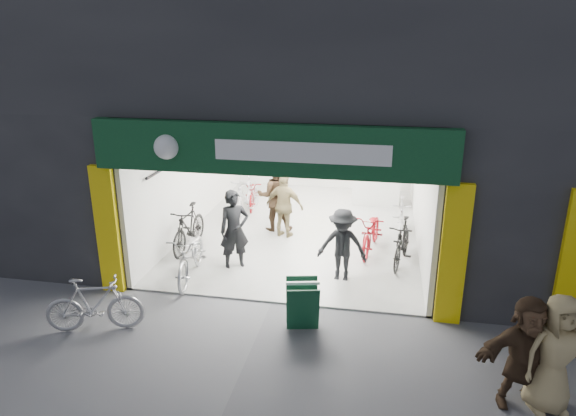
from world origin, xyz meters
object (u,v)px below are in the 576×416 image
(parked_bike, at_px, (94,304))
(pedestrian_near, at_px, (555,355))
(bike_left_front, at_px, (191,255))
(sandwich_board, at_px, (302,304))
(bike_right_front, at_px, (402,242))

(parked_bike, xyz_separation_m, pedestrian_near, (7.18, -0.67, 0.36))
(bike_left_front, bearing_deg, sandwich_board, -36.95)
(bike_left_front, bearing_deg, parked_bike, -119.69)
(pedestrian_near, height_order, sandwich_board, pedestrian_near)
(parked_bike, relative_size, sandwich_board, 1.93)
(parked_bike, bearing_deg, sandwich_board, -95.24)
(bike_left_front, xyz_separation_m, sandwich_board, (2.61, -1.49, -0.05))
(bike_right_front, relative_size, pedestrian_near, 1.00)
(bike_left_front, height_order, sandwich_board, bike_left_front)
(bike_right_front, distance_m, parked_bike, 6.51)
(pedestrian_near, bearing_deg, parked_bike, 160.23)
(pedestrian_near, relative_size, sandwich_board, 2.00)
(bike_left_front, height_order, pedestrian_near, pedestrian_near)
(sandwich_board, bearing_deg, parked_bike, 179.27)
(parked_bike, distance_m, sandwich_board, 3.60)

